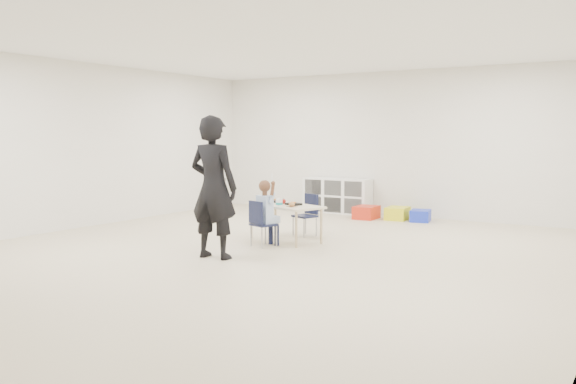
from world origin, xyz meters
The scene contains 16 objects.
room centered at (0.00, 0.00, 1.40)m, with size 9.00×9.02×2.80m.
table centered at (-0.35, 0.96, 0.28)m, with size 1.31×0.94×0.54m.
chair_near centered at (-0.37, 0.42, 0.33)m, with size 0.32×0.30×0.65m, color black, non-canonical shape.
chair_far centered at (-0.32, 1.49, 0.33)m, with size 0.32×0.30×0.65m, color black, non-canonical shape.
child centered at (-0.37, 0.42, 0.51)m, with size 0.44×0.44×1.03m, color #ADBFEA, non-canonical shape.
lunch_tray_near centered at (-0.21, 0.98, 0.56)m, with size 0.22×0.16×0.03m, color black.
lunch_tray_far centered at (-0.67, 1.16, 0.56)m, with size 0.22×0.16×0.03m, color black.
milk_carton centered at (-0.37, 0.82, 0.59)m, with size 0.07×0.07×0.10m, color white.
bread_roll centered at (-0.12, 0.78, 0.58)m, with size 0.09×0.09×0.07m, color tan.
apple_near centered at (-0.43, 1.04, 0.58)m, with size 0.07×0.07×0.07m, color maroon.
apple_far centered at (-0.84, 1.08, 0.58)m, with size 0.07×0.07×0.07m, color maroon.
cubby_shelf centered at (-1.20, 4.28, 0.35)m, with size 1.40×0.40×0.70m, color white.
adult centered at (-0.44, -0.60, 0.91)m, with size 0.66×0.44×1.82m, color black.
bin_red centered at (-0.32, 3.79, 0.12)m, with size 0.38×0.49×0.24m, color red.
bin_yellow centered at (0.22, 3.98, 0.12)m, with size 0.37×0.48×0.24m, color yellow.
bin_blue centered at (0.67, 3.98, 0.11)m, with size 0.34×0.43×0.21m, color #1A2FC6.
Camera 1 is at (4.44, -6.64, 1.58)m, focal length 38.00 mm.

